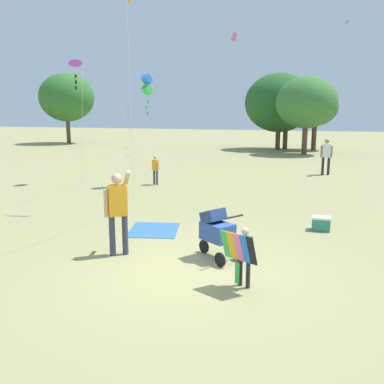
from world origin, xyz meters
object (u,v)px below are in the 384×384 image
Objects in this scene: person_red_shirt at (326,154)px; picnic_blanket at (154,230)px; person_adult_flyer at (118,206)px; person_sitting_far at (155,168)px; stroller at (217,229)px; cooler_box at (321,224)px; kite_green_novelty at (147,85)px; child_with_butterfly_kite at (243,251)px; kite_orange_delta at (75,65)px.

person_red_shirt is 1.23× the size of picnic_blanket.
person_adult_flyer is 1.51× the size of person_sitting_far.
person_adult_flyer is 2.06m from stroller.
picnic_blanket is at bearing -161.81° from cooler_box.
person_adult_flyer is 13.58m from person_red_shirt.
cooler_box is at bearing -36.27° from person_sitting_far.
kite_green_novelty is (-2.78, 7.71, 2.89)m from person_adult_flyer.
person_adult_flyer is at bearing -140.91° from cooler_box.
person_red_shirt reaches higher than child_with_butterfly_kite.
kite_orange_delta is at bearing 135.79° from child_with_butterfly_kite.
kite_green_novelty is (-5.54, 8.51, 3.29)m from child_with_butterfly_kite.
person_adult_flyer reaches higher than person_sitting_far.
person_sitting_far is at bearing -142.44° from person_red_shirt.
picnic_blanket is (-0.04, 1.89, -1.02)m from person_adult_flyer.
child_with_butterfly_kite is at bearing -57.51° from stroller.
child_with_butterfly_kite is 0.21× the size of kite_orange_delta.
person_sitting_far is at bearing 121.19° from stroller.
person_red_shirt is at bearing 81.26° from stroller.
person_sitting_far is at bearing 121.38° from child_with_butterfly_kite.
kite_orange_delta reaches higher than cooler_box.
person_adult_flyer is at bearing -167.48° from stroller.
child_with_butterfly_kite is 13.86m from person_red_shirt.
stroller is at bearing -35.84° from picnic_blanket.
person_sitting_far reaches higher than stroller.
cooler_box is at bearing 39.09° from person_adult_flyer.
stroller is 0.25× the size of kite_green_novelty.
child_with_butterfly_kite is 10.68m from kite_green_novelty.
cooler_box is at bearing -23.87° from kite_orange_delta.
kite_orange_delta reaches higher than person_sitting_far.
person_red_shirt is 8.22m from person_sitting_far.
person_sitting_far is at bearing 143.73° from cooler_box.
kite_orange_delta is 11.75m from person_red_shirt.
person_adult_flyer is at bearing -106.70° from person_red_shirt.
person_adult_flyer is 8.69m from kite_green_novelty.
child_with_butterfly_kite is at bearing -16.22° from person_adult_flyer.
cooler_box is at bearing 18.19° from picnic_blanket.
stroller reaches higher than cooler_box.
cooler_box is (3.94, 3.20, -0.86)m from person_adult_flyer.
kite_green_novelty is at bearing -120.74° from person_sitting_far.
kite_green_novelty is 3.17× the size of picnic_blanket.
person_adult_flyer reaches higher than picnic_blanket.
stroller is at bearing -56.82° from kite_green_novelty.
child_with_butterfly_kite is 0.24× the size of kite_green_novelty.
kite_green_novelty is 3.25m from person_sitting_far.
kite_orange_delta is at bearing -170.82° from person_sitting_far.
kite_orange_delta is at bearing 135.63° from picnic_blanket.
person_sitting_far is 8.13m from cooler_box.
kite_green_novelty is (2.98, 0.22, -0.81)m from kite_orange_delta.
picnic_blanket is at bearing 91.28° from person_adult_flyer.
person_sitting_far is at bearing 9.18° from kite_orange_delta.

